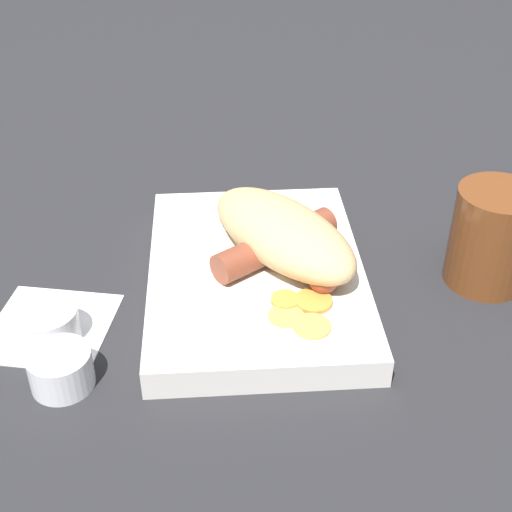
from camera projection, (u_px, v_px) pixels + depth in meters
name	position (u px, v px, depth m)	size (l,w,h in m)	color
ground_plane	(256.00, 288.00, 0.68)	(3.00, 3.00, 0.00)	#232326
food_tray	(256.00, 277.00, 0.67)	(0.27, 0.20, 0.03)	silver
bread_roll	(283.00, 233.00, 0.66)	(0.19, 0.16, 0.05)	tan
sausage	(276.00, 244.00, 0.66)	(0.14, 0.12, 0.03)	brown
pickled_veggies	(304.00, 309.00, 0.61)	(0.08, 0.07, 0.00)	orange
napkin	(50.00, 326.00, 0.63)	(0.12, 0.12, 0.00)	white
condiment_cup_near	(50.00, 327.00, 0.61)	(0.05, 0.05, 0.03)	white
condiment_cup_far	(61.00, 371.00, 0.57)	(0.05, 0.05, 0.03)	white
drink_glass	(491.00, 236.00, 0.66)	(0.08, 0.08, 0.10)	brown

